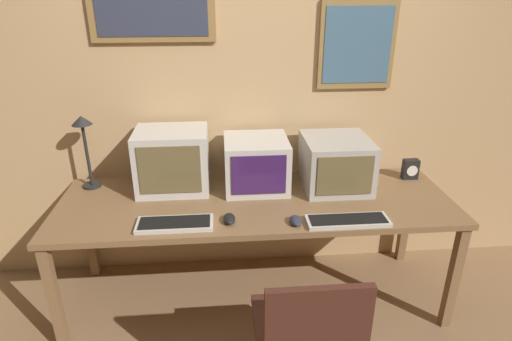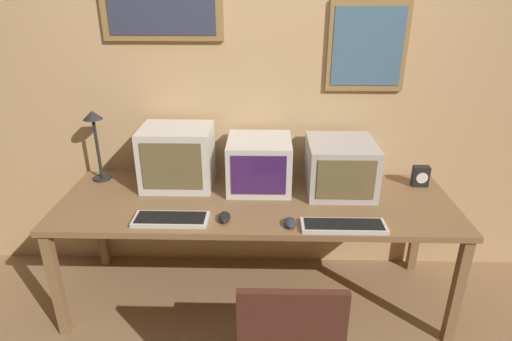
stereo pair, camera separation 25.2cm
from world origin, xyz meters
TOP-DOWN VIEW (x-y plane):
  - wall_back at (-0.00, 1.24)m, footprint 8.00×0.08m
  - desk at (0.00, 0.78)m, footprint 2.39×0.80m
  - monitor_left at (-0.51, 0.98)m, footprint 0.44×0.36m
  - monitor_center at (0.02, 0.96)m, footprint 0.40×0.40m
  - monitor_right at (0.52, 0.93)m, footprint 0.41×0.44m
  - keyboard_main at (-0.47, 0.51)m, footprint 0.41×0.16m
  - keyboard_side at (0.48, 0.46)m, footprint 0.46×0.14m
  - mouse_near_keyboard at (-0.17, 0.53)m, footprint 0.07×0.11m
  - mouse_far_corner at (0.19, 0.48)m, footprint 0.07×0.11m
  - desk_clock at (1.06, 1.00)m, footprint 0.10×0.06m
  - desk_lamp at (-1.04, 1.05)m, footprint 0.12×0.12m

SIDE VIEW (x-z plane):
  - desk at x=0.00m, z-range 0.31..1.05m
  - keyboard_main at x=-0.47m, z-range 0.74..0.77m
  - keyboard_side at x=0.48m, z-range 0.74..0.77m
  - mouse_far_corner at x=0.19m, z-range 0.74..0.78m
  - mouse_near_keyboard at x=-0.17m, z-range 0.74..0.78m
  - desk_clock at x=1.06m, z-range 0.74..0.88m
  - monitor_right at x=0.52m, z-range 0.74..1.06m
  - monitor_center at x=0.02m, z-range 0.74..1.06m
  - monitor_left at x=-0.51m, z-range 0.74..1.13m
  - desk_lamp at x=-1.04m, z-range 0.84..1.32m
  - wall_back at x=0.00m, z-range 0.01..2.61m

